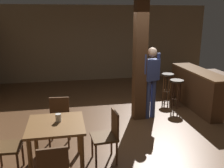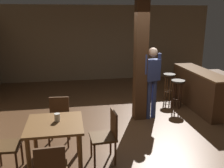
% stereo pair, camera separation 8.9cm
% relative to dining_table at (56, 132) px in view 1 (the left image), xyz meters
% --- Properties ---
extents(ground_plane, '(10.80, 10.80, 0.00)m').
position_rel_dining_table_xyz_m(ground_plane, '(1.73, 1.23, -0.63)').
color(ground_plane, '#4C301C').
extents(wall_back, '(8.00, 0.10, 2.80)m').
position_rel_dining_table_xyz_m(wall_back, '(1.73, 5.73, 0.77)').
color(wall_back, '#756047').
rests_on(wall_back, ground_plane).
extents(pillar, '(0.28, 0.28, 2.80)m').
position_rel_dining_table_xyz_m(pillar, '(1.90, 1.73, 0.77)').
color(pillar, '#422816').
rests_on(pillar, ground_plane).
extents(dining_table, '(0.89, 0.89, 0.78)m').
position_rel_dining_table_xyz_m(dining_table, '(0.00, 0.00, 0.00)').
color(dining_table, brown).
rests_on(dining_table, ground_plane).
extents(chair_north, '(0.45, 0.45, 0.89)m').
position_rel_dining_table_xyz_m(chair_north, '(0.03, 0.83, -0.13)').
color(chair_north, '#4C3319').
rests_on(chair_north, ground_plane).
extents(chair_east, '(0.45, 0.45, 0.89)m').
position_rel_dining_table_xyz_m(chair_east, '(0.85, 0.03, -0.13)').
color(chair_east, '#4C3319').
rests_on(chair_east, ground_plane).
extents(chair_west, '(0.44, 0.44, 0.89)m').
position_rel_dining_table_xyz_m(chair_west, '(-0.83, -0.02, -0.13)').
color(chair_west, '#4C3319').
rests_on(chair_west, ground_plane).
extents(napkin_cup, '(0.09, 0.09, 0.13)m').
position_rel_dining_table_xyz_m(napkin_cup, '(0.04, 0.07, 0.21)').
color(napkin_cup, beige).
rests_on(napkin_cup, dining_table).
extents(standing_person, '(0.47, 0.29, 1.72)m').
position_rel_dining_table_xyz_m(standing_person, '(2.18, 1.69, 0.37)').
color(standing_person, navy).
rests_on(standing_person, ground_plane).
extents(bar_counter, '(0.56, 2.24, 1.02)m').
position_rel_dining_table_xyz_m(bar_counter, '(3.60, 2.15, -0.12)').
color(bar_counter, brown).
rests_on(bar_counter, ground_plane).
extents(bar_stool_near, '(0.36, 0.36, 0.77)m').
position_rel_dining_table_xyz_m(bar_stool_near, '(3.10, 2.22, -0.05)').
color(bar_stool_near, '#2D2319').
rests_on(bar_stool_near, ground_plane).
extents(bar_stool_mid, '(0.35, 0.35, 0.79)m').
position_rel_dining_table_xyz_m(bar_stool_mid, '(3.12, 2.87, -0.04)').
color(bar_stool_mid, '#2D2319').
rests_on(bar_stool_mid, ground_plane).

